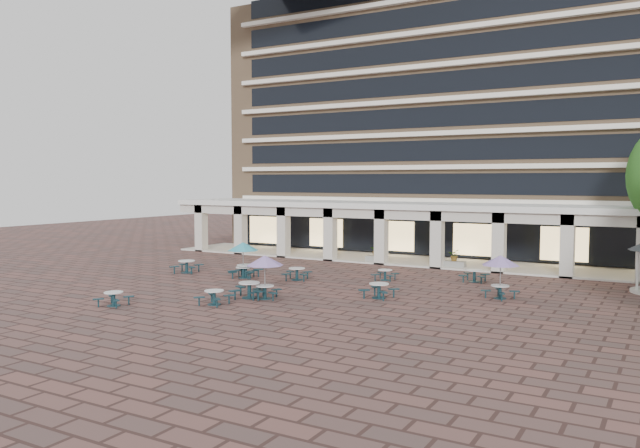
# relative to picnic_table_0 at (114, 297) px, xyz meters

# --- Properties ---
(ground) EXTENTS (120.00, 120.00, 0.00)m
(ground) POSITION_rel_picnic_table_0_xyz_m (7.10, 7.88, -0.41)
(ground) COLOR brown
(ground) RESTS_ON ground
(apartment_building) EXTENTS (40.00, 15.50, 25.20)m
(apartment_building) POSITION_rel_picnic_table_0_xyz_m (7.10, 33.35, 12.19)
(apartment_building) COLOR #997856
(apartment_building) RESTS_ON ground
(retail_arcade) EXTENTS (42.00, 6.60, 4.40)m
(retail_arcade) POSITION_rel_picnic_table_0_xyz_m (7.10, 22.68, 2.59)
(retail_arcade) COLOR white
(retail_arcade) RESTS_ON ground
(picnic_table_0) EXTENTS (1.74, 1.74, 0.68)m
(picnic_table_0) POSITION_rel_picnic_table_0_xyz_m (0.00, 0.00, 0.00)
(picnic_table_0) COLOR #13323A
(picnic_table_0) RESTS_ON ground
(picnic_table_1) EXTENTS (2.25, 2.25, 0.82)m
(picnic_table_1) POSITION_rel_picnic_table_0_xyz_m (4.50, 4.90, 0.08)
(picnic_table_1) COLOR #13323A
(picnic_table_1) RESTS_ON ground
(picnic_table_4) EXTENTS (1.93, 1.93, 2.23)m
(picnic_table_4) POSITION_rel_picnic_table_0_xyz_m (0.21, 10.10, 1.48)
(picnic_table_4) COLOR #13323A
(picnic_table_4) RESTS_ON ground
(picnic_table_5) EXTENTS (1.68, 1.68, 0.71)m
(picnic_table_5) POSITION_rel_picnic_table_0_xyz_m (4.03, 2.65, 0.02)
(picnic_table_5) COLOR #13323A
(picnic_table_5) RESTS_ON ground
(picnic_table_6) EXTENTS (1.93, 1.93, 2.23)m
(picnic_table_6) POSITION_rel_picnic_table_0_xyz_m (5.32, 5.12, 1.49)
(picnic_table_6) COLOR #13323A
(picnic_table_6) RESTS_ON ground
(picnic_table_7) EXTENTS (1.82, 1.82, 0.77)m
(picnic_table_7) POSITION_rel_picnic_table_0_xyz_m (10.31, 8.22, 0.05)
(picnic_table_7) COLOR #13323A
(picnic_table_7) RESTS_ON ground
(picnic_table_8) EXTENTS (2.17, 2.17, 0.81)m
(picnic_table_8) POSITION_rel_picnic_table_0_xyz_m (-4.33, 9.99, 0.08)
(picnic_table_8) COLOR #13323A
(picnic_table_8) RESTS_ON ground
(picnic_table_9) EXTENTS (2.00, 2.00, 0.75)m
(picnic_table_9) POSITION_rel_picnic_table_0_xyz_m (3.54, 11.07, 0.04)
(picnic_table_9) COLOR #13323A
(picnic_table_9) RESTS_ON ground
(picnic_table_10) EXTENTS (1.69, 1.69, 0.73)m
(picnic_table_10) POSITION_rel_picnic_table_0_xyz_m (13.11, 15.78, 0.03)
(picnic_table_10) COLOR #13323A
(picnic_table_10) RESTS_ON ground
(picnic_table_11) EXTENTS (1.93, 1.93, 2.22)m
(picnic_table_11) POSITION_rel_picnic_table_0_xyz_m (15.75, 11.20, 1.48)
(picnic_table_11) COLOR #13323A
(picnic_table_11) RESTS_ON ground
(picnic_table_12) EXTENTS (2.04, 2.04, 0.82)m
(picnic_table_12) POSITION_rel_picnic_table_0_xyz_m (0.26, 10.27, 0.08)
(picnic_table_12) COLOR #13323A
(picnic_table_12) RESTS_ON ground
(picnic_table_13) EXTENTS (1.56, 1.56, 0.65)m
(picnic_table_13) POSITION_rel_picnic_table_0_xyz_m (8.23, 13.67, -0.02)
(picnic_table_13) COLOR #13323A
(picnic_table_13) RESTS_ON ground
(planter_left) EXTENTS (1.50, 0.74, 1.32)m
(planter_left) POSITION_rel_picnic_table_0_xyz_m (4.36, 20.78, 0.15)
(planter_left) COLOR #9C9C96
(planter_left) RESTS_ON ground
(planter_right) EXTENTS (1.50, 0.75, 1.33)m
(planter_right) POSITION_rel_picnic_table_0_xyz_m (10.29, 20.78, 0.15)
(planter_right) COLOR #9C9C96
(planter_right) RESTS_ON ground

